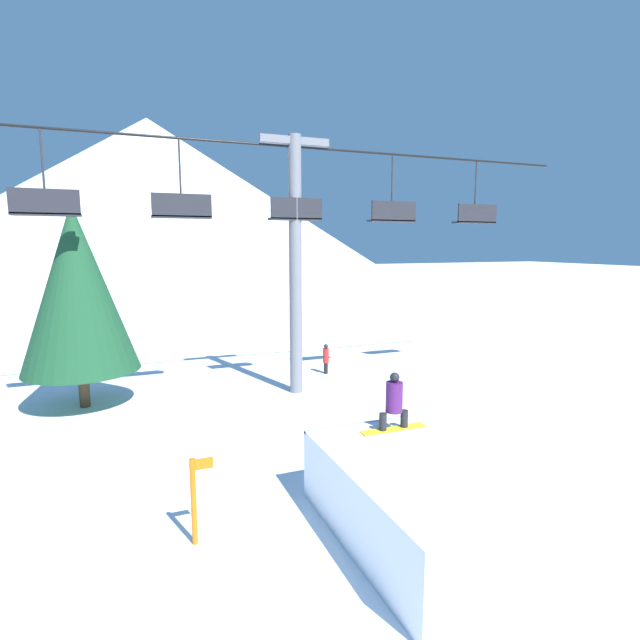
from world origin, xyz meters
TOP-DOWN VIEW (x-y plane):
  - ground_plane at (0.00, 0.00)m, footprint 220.00×220.00m
  - mountain_ridge at (0.00, 70.59)m, footprint 71.88×71.88m
  - snow_ramp at (0.25, 0.98)m, footprint 3.13×4.45m
  - snowboarder at (0.42, 2.54)m, footprint 1.45×0.35m
  - chairlift at (0.95, 10.18)m, footprint 21.94×0.44m
  - pine_tree_near at (-5.95, 11.25)m, footprint 3.56×3.56m
  - trail_marker at (-3.69, 2.26)m, footprint 0.41×0.10m
  - distant_skier at (2.90, 12.16)m, footprint 0.24×0.24m

SIDE VIEW (x-z plane):
  - ground_plane at x=0.00m, z-range 0.00..0.00m
  - distant_skier at x=2.90m, z-range 0.05..1.28m
  - snow_ramp at x=0.25m, z-range 0.00..1.41m
  - trail_marker at x=-3.69m, z-range 0.06..1.64m
  - snowboarder at x=0.42m, z-range 1.39..2.61m
  - pine_tree_near at x=-5.95m, z-range 0.59..7.09m
  - chairlift at x=0.95m, z-range 0.97..9.79m
  - mountain_ridge at x=0.00m, z-range 0.00..22.61m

